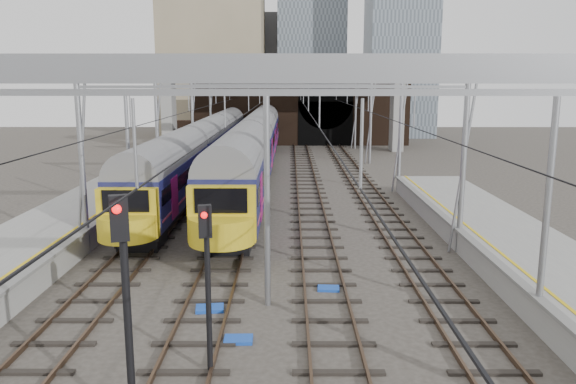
{
  "coord_description": "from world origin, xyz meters",
  "views": [
    {
      "loc": [
        0.73,
        -15.86,
        7.36
      ],
      "look_at": [
        0.66,
        9.61,
        2.4
      ],
      "focal_mm": 35.0,
      "sensor_mm": 36.0,
      "label": 1
    }
  ],
  "objects_px": {
    "signal_near_left": "(125,286)",
    "train_main": "(262,133)",
    "signal_near_centre": "(207,268)",
    "train_second": "(206,146)"
  },
  "relations": [
    {
      "from": "train_second",
      "to": "signal_near_left",
      "type": "bearing_deg",
      "value": -84.42
    },
    {
      "from": "train_main",
      "to": "signal_near_centre",
      "type": "bearing_deg",
      "value": -89.06
    },
    {
      "from": "signal_near_left",
      "to": "signal_near_centre",
      "type": "xyz_separation_m",
      "value": [
        1.35,
        2.34,
        -0.39
      ]
    },
    {
      "from": "signal_near_left",
      "to": "signal_near_centre",
      "type": "bearing_deg",
      "value": 41.43
    },
    {
      "from": "signal_near_left",
      "to": "train_second",
      "type": "bearing_deg",
      "value": 76.95
    },
    {
      "from": "train_second",
      "to": "signal_near_centre",
      "type": "xyz_separation_m",
      "value": [
        4.68,
        -31.79,
        0.49
      ]
    },
    {
      "from": "signal_near_centre",
      "to": "train_main",
      "type": "bearing_deg",
      "value": 76.12
    },
    {
      "from": "train_main",
      "to": "signal_near_left",
      "type": "relative_size",
      "value": 12.72
    },
    {
      "from": "train_second",
      "to": "signal_near_centre",
      "type": "distance_m",
      "value": 32.13
    },
    {
      "from": "signal_near_left",
      "to": "train_main",
      "type": "bearing_deg",
      "value": 70.5
    }
  ]
}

